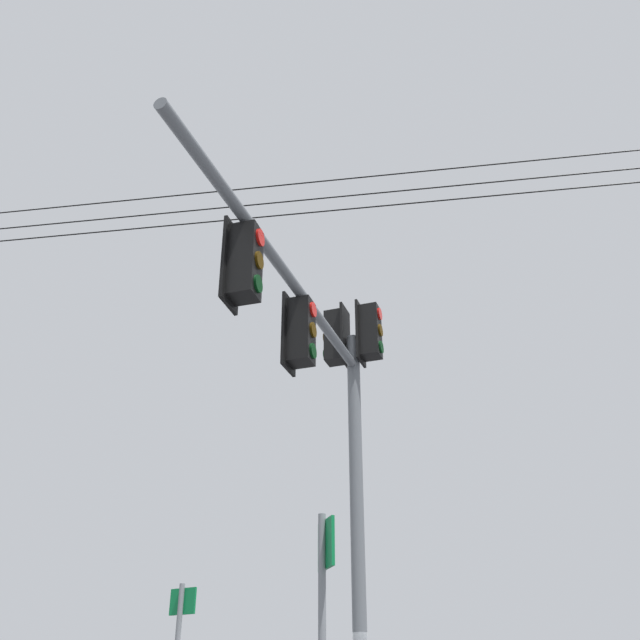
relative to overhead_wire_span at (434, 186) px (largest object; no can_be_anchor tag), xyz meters
name	(u,v)px	position (x,y,z in m)	size (l,w,h in m)	color
signal_mast_assembly	(328,396)	(2.00, -0.76, -4.41)	(5.85, 2.97, 7.50)	slate
overhead_wire_span	(434,186)	(0.00, 0.00, 0.00)	(18.58, 27.77, 1.02)	black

